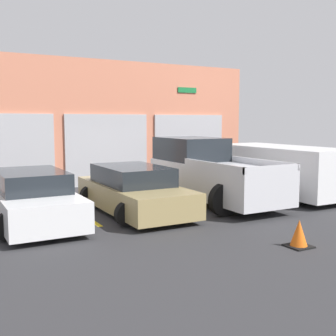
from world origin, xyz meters
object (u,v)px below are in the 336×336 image
Objects in this scene: sedan_side at (281,169)px; van_right at (133,191)px; pickup_truck at (209,172)px; sedan_white at (32,199)px; traffic_cone at (299,234)px.

van_right is at bearing 179.75° from sedan_side.
pickup_truck is 1.04× the size of sedan_side.
pickup_truck reaches higher than sedan_side.
sedan_side is (8.06, -0.02, 0.29)m from sedan_white.
sedan_side is 8.86× the size of traffic_cone.
pickup_truck is 4.99m from traffic_cone.
sedan_white reaches higher than van_right.
sedan_side is (2.69, -0.30, -0.01)m from pickup_truck.
sedan_side is at bearing -6.34° from pickup_truck.
pickup_truck is 2.72m from van_right.
traffic_cone is at bearing -103.03° from pickup_truck.
sedan_side reaches higher than traffic_cone.
sedan_white is at bearing -177.04° from pickup_truck.
van_right is (2.69, 0.00, -0.01)m from sedan_white.
van_right is 8.10× the size of traffic_cone.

